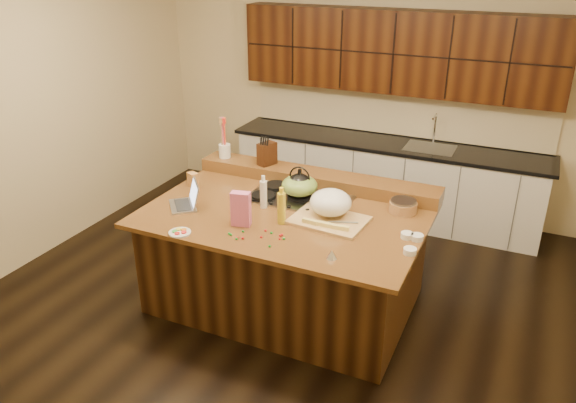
% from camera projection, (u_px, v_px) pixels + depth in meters
% --- Properties ---
extents(room, '(5.52, 5.02, 2.72)m').
position_uv_depth(room, '(286.00, 166.00, 4.68)').
color(room, black).
rests_on(room, ground).
extents(island, '(2.40, 1.60, 0.92)m').
position_uv_depth(island, '(286.00, 258.00, 5.05)').
color(island, black).
rests_on(island, ground).
extents(back_ledge, '(2.40, 0.30, 0.12)m').
position_uv_depth(back_ledge, '(316.00, 178.00, 5.42)').
color(back_ledge, black).
rests_on(back_ledge, island).
extents(cooktop, '(0.92, 0.52, 0.05)m').
position_uv_depth(cooktop, '(299.00, 198.00, 5.10)').
color(cooktop, gray).
rests_on(cooktop, island).
extents(back_counter, '(3.70, 0.66, 2.40)m').
position_uv_depth(back_counter, '(388.00, 137.00, 6.56)').
color(back_counter, silver).
rests_on(back_counter, ground).
extents(kettle, '(0.24, 0.24, 0.20)m').
position_uv_depth(kettle, '(300.00, 184.00, 5.05)').
color(kettle, black).
rests_on(kettle, cooktop).
extents(green_bowl, '(0.35, 0.35, 0.18)m').
position_uv_depth(green_bowl, '(300.00, 186.00, 5.05)').
color(green_bowl, olive).
rests_on(green_bowl, cooktop).
extents(laptop, '(0.39, 0.40, 0.22)m').
position_uv_depth(laptop, '(188.00, 200.00, 4.95)').
color(laptop, '#B7B7BC').
rests_on(laptop, island).
extents(oil_bottle, '(0.08, 0.08, 0.27)m').
position_uv_depth(oil_bottle, '(281.00, 208.00, 4.61)').
color(oil_bottle, gold).
rests_on(oil_bottle, island).
extents(vinegar_bottle, '(0.07, 0.07, 0.25)m').
position_uv_depth(vinegar_bottle, '(264.00, 194.00, 4.90)').
color(vinegar_bottle, silver).
rests_on(vinegar_bottle, island).
extents(wooden_tray, '(0.64, 0.51, 0.25)m').
position_uv_depth(wooden_tray, '(330.00, 206.00, 4.71)').
color(wooden_tray, tan).
rests_on(wooden_tray, island).
extents(ramekin_a, '(0.12, 0.12, 0.04)m').
position_uv_depth(ramekin_a, '(410.00, 251.00, 4.19)').
color(ramekin_a, white).
rests_on(ramekin_a, island).
extents(ramekin_b, '(0.11, 0.11, 0.04)m').
position_uv_depth(ramekin_b, '(407.00, 235.00, 4.42)').
color(ramekin_b, white).
rests_on(ramekin_b, island).
extents(ramekin_c, '(0.10, 0.10, 0.04)m').
position_uv_depth(ramekin_c, '(417.00, 237.00, 4.39)').
color(ramekin_c, white).
rests_on(ramekin_c, island).
extents(strainer_bowl, '(0.29, 0.29, 0.09)m').
position_uv_depth(strainer_bowl, '(403.00, 207.00, 4.85)').
color(strainer_bowl, '#996B3F').
rests_on(strainer_bowl, island).
extents(kitchen_timer, '(0.10, 0.10, 0.07)m').
position_uv_depth(kitchen_timer, '(332.00, 254.00, 4.13)').
color(kitchen_timer, silver).
rests_on(kitchen_timer, island).
extents(pink_bag, '(0.17, 0.12, 0.29)m').
position_uv_depth(pink_bag, '(241.00, 209.00, 4.58)').
color(pink_bag, '#D06291').
rests_on(pink_bag, island).
extents(candy_plate, '(0.20, 0.20, 0.01)m').
position_uv_depth(candy_plate, '(180.00, 232.00, 4.50)').
color(candy_plate, white).
rests_on(candy_plate, island).
extents(package_box, '(0.12, 0.11, 0.14)m').
position_uv_depth(package_box, '(193.00, 180.00, 5.34)').
color(package_box, '#B87F41').
rests_on(package_box, island).
extents(utensil_crock, '(0.14, 0.14, 0.14)m').
position_uv_depth(utensil_crock, '(225.00, 151.00, 5.74)').
color(utensil_crock, white).
rests_on(utensil_crock, back_ledge).
extents(knife_block, '(0.17, 0.21, 0.22)m').
position_uv_depth(knife_block, '(267.00, 154.00, 5.54)').
color(knife_block, black).
rests_on(knife_block, back_ledge).
extents(gumdrop_0, '(0.02, 0.02, 0.02)m').
position_uv_depth(gumdrop_0, '(280.00, 236.00, 4.45)').
color(gumdrop_0, red).
rests_on(gumdrop_0, island).
extents(gumdrop_1, '(0.02, 0.02, 0.02)m').
position_uv_depth(gumdrop_1, '(236.00, 239.00, 4.40)').
color(gumdrop_1, '#198C26').
rests_on(gumdrop_1, island).
extents(gumdrop_2, '(0.02, 0.02, 0.02)m').
position_uv_depth(gumdrop_2, '(261.00, 237.00, 4.42)').
color(gumdrop_2, red).
rests_on(gumdrop_2, island).
extents(gumdrop_3, '(0.02, 0.02, 0.02)m').
position_uv_depth(gumdrop_3, '(229.00, 234.00, 4.48)').
color(gumdrop_3, '#198C26').
rests_on(gumdrop_3, island).
extents(gumdrop_4, '(0.02, 0.02, 0.02)m').
position_uv_depth(gumdrop_4, '(282.00, 235.00, 4.46)').
color(gumdrop_4, red).
rests_on(gumdrop_4, island).
extents(gumdrop_5, '(0.02, 0.02, 0.02)m').
position_uv_depth(gumdrop_5, '(270.00, 246.00, 4.29)').
color(gumdrop_5, '#198C26').
rests_on(gumdrop_5, island).
extents(gumdrop_6, '(0.02, 0.02, 0.02)m').
position_uv_depth(gumdrop_6, '(280.00, 239.00, 4.40)').
color(gumdrop_6, red).
rests_on(gumdrop_6, island).
extents(gumdrop_7, '(0.02, 0.02, 0.02)m').
position_uv_depth(gumdrop_7, '(284.00, 239.00, 4.40)').
color(gumdrop_7, '#198C26').
rests_on(gumdrop_7, island).
extents(gumdrop_8, '(0.02, 0.02, 0.02)m').
position_uv_depth(gumdrop_8, '(237.00, 238.00, 4.41)').
color(gumdrop_8, red).
rests_on(gumdrop_8, island).
extents(gumdrop_9, '(0.02, 0.02, 0.02)m').
position_uv_depth(gumdrop_9, '(243.00, 231.00, 4.51)').
color(gumdrop_9, '#198C26').
rests_on(gumdrop_9, island).
extents(gumdrop_10, '(0.02, 0.02, 0.02)m').
position_uv_depth(gumdrop_10, '(243.00, 238.00, 4.41)').
color(gumdrop_10, red).
rests_on(gumdrop_10, island).
extents(gumdrop_11, '(0.02, 0.02, 0.02)m').
position_uv_depth(gumdrop_11, '(271.00, 233.00, 4.49)').
color(gumdrop_11, '#198C26').
rests_on(gumdrop_11, island).
extents(gumdrop_12, '(0.02, 0.02, 0.02)m').
position_uv_depth(gumdrop_12, '(266.00, 230.00, 4.53)').
color(gumdrop_12, red).
rests_on(gumdrop_12, island).
extents(gumdrop_13, '(0.02, 0.02, 0.02)m').
position_uv_depth(gumdrop_13, '(231.00, 235.00, 4.46)').
color(gumdrop_13, '#198C26').
rests_on(gumdrop_13, island).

